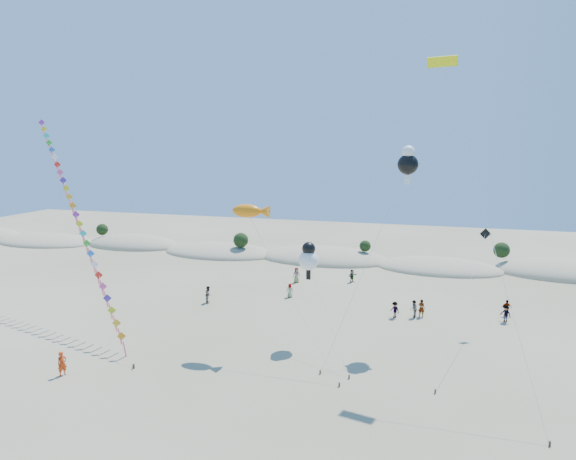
{
  "coord_description": "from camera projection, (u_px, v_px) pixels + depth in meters",
  "views": [
    {
      "loc": [
        13.86,
        -21.45,
        16.19
      ],
      "look_at": [
        3.68,
        14.0,
        9.72
      ],
      "focal_mm": 30.0,
      "sensor_mm": 36.0,
      "label": 1
    }
  ],
  "objects": [
    {
      "name": "kite_train",
      "position": [
        75.0,
        212.0,
        45.17
      ],
      "size": [
        22.07,
        16.61,
        19.6
      ],
      "color": "#3F2D1E",
      "rests_on": "ground"
    },
    {
      "name": "flyer_foreground",
      "position": [
        62.0,
        364.0,
        34.22
      ],
      "size": [
        0.67,
        0.77,
        1.79
      ],
      "primitive_type": "imported",
      "rotation": [
        0.0,
        0.0,
        1.12
      ],
      "color": "red",
      "rests_on": "ground"
    },
    {
      "name": "dune_ridge",
      "position": [
        330.0,
        259.0,
        69.3
      ],
      "size": [
        145.3,
        11.49,
        5.57
      ],
      "color": "gray",
      "rests_on": "ground"
    },
    {
      "name": "dark_kite",
      "position": [
        474.0,
        270.0,
        39.3
      ],
      "size": [
        4.52,
        13.85,
        9.07
      ],
      "color": "#3F2D1E",
      "rests_on": "ground"
    },
    {
      "name": "fish_kite",
      "position": [
        251.0,
        211.0,
        38.54
      ],
      "size": [
        10.03,
        6.32,
        11.58
      ],
      "color": "#3F2D1E",
      "rests_on": "ground"
    },
    {
      "name": "ground",
      "position": [
        156.0,
        439.0,
        26.88
      ],
      "size": [
        160.0,
        160.0,
        0.0
      ],
      "primitive_type": "plane",
      "color": "#7D7357",
      "rests_on": "ground"
    },
    {
      "name": "beachgoers",
      "position": [
        366.0,
        296.0,
        49.82
      ],
      "size": [
        30.27,
        13.06,
        1.81
      ],
      "color": "slate",
      "rests_on": "ground"
    },
    {
      "name": "cartoon_kite_high",
      "position": [
        408.0,
        162.0,
        39.37
      ],
      "size": [
        6.22,
        10.17,
        16.23
      ],
      "color": "#3F2D1E",
      "rests_on": "ground"
    },
    {
      "name": "cartoon_kite_low",
      "position": [
        309.0,
        258.0,
        39.42
      ],
      "size": [
        5.29,
        6.77,
        8.46
      ],
      "color": "#3F2D1E",
      "rests_on": "ground"
    },
    {
      "name": "parafoil_kite",
      "position": [
        444.0,
        69.0,
        34.68
      ],
      "size": [
        7.61,
        11.82,
        22.61
      ],
      "color": "#3F2D1E",
      "rests_on": "ground"
    }
  ]
}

